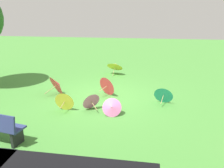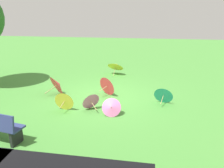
{
  "view_description": "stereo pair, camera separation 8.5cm",
  "coord_description": "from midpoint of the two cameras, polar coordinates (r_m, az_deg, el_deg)",
  "views": [
    {
      "loc": [
        -1.59,
        8.6,
        3.38
      ],
      "look_at": [
        -0.38,
        0.12,
        0.6
      ],
      "focal_mm": 37.14,
      "sensor_mm": 36.0,
      "label": 1
    },
    {
      "loc": [
        -1.68,
        8.59,
        3.38
      ],
      "look_at": [
        -0.38,
        0.12,
        0.6
      ],
      "focal_mm": 37.14,
      "sensor_mm": 36.0,
      "label": 2
    }
  ],
  "objects": [
    {
      "name": "ground",
      "position": [
        9.38,
        -2.44,
        -3.17
      ],
      "size": [
        40.0,
        40.0,
        0.0
      ],
      "primitive_type": "plane",
      "color": "#478C38"
    },
    {
      "name": "parasol_pink_2",
      "position": [
        7.65,
        -0.37,
        -5.74
      ],
      "size": [
        0.66,
        0.61,
        0.6
      ],
      "color": "tan",
      "rests_on": "ground"
    },
    {
      "name": "parasol_red_1",
      "position": [
        9.46,
        -1.24,
        -0.37
      ],
      "size": [
        0.84,
        0.78,
        0.81
      ],
      "color": "tan",
      "rests_on": "ground"
    },
    {
      "name": "parasol_yellow_0",
      "position": [
        12.47,
        0.59,
        4.59
      ],
      "size": [
        1.01,
        0.96,
        0.82
      ],
      "color": "tan",
      "rests_on": "ground"
    },
    {
      "name": "parasol_yellow_1",
      "position": [
        8.23,
        -11.77,
        -4.06
      ],
      "size": [
        0.69,
        0.6,
        0.69
      ],
      "color": "tan",
      "rests_on": "ground"
    },
    {
      "name": "parasol_teal_0",
      "position": [
        8.83,
        12.34,
        -2.57
      ],
      "size": [
        0.78,
        0.73,
        0.69
      ],
      "color": "tan",
      "rests_on": "ground"
    },
    {
      "name": "parasol_red_0",
      "position": [
        9.81,
        -13.51,
        -0.15
      ],
      "size": [
        0.95,
        0.95,
        0.83
      ],
      "color": "tan",
      "rests_on": "ground"
    },
    {
      "name": "parasol_pink_1",
      "position": [
        8.18,
        -5.58,
        -4.1
      ],
      "size": [
        0.71,
        0.7,
        0.63
      ],
      "color": "tan",
      "rests_on": "ground"
    }
  ]
}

